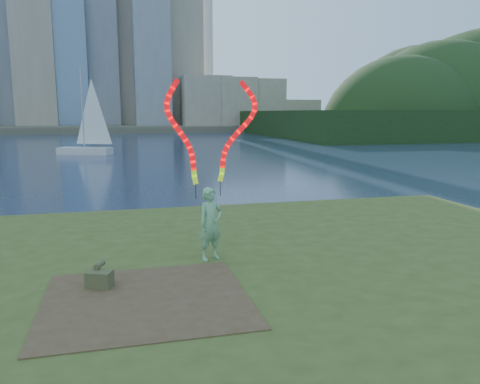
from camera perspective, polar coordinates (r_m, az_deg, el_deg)
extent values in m
plane|color=#1B2944|center=(11.32, -0.74, -9.62)|extent=(320.00, 320.00, 0.00)
cube|color=#39491A|center=(9.02, 3.07, -13.80)|extent=(20.00, 18.00, 0.30)
cube|color=#39491A|center=(9.18, 2.52, -11.65)|extent=(17.00, 15.00, 0.30)
cube|color=#39491A|center=(9.28, 2.17, -9.78)|extent=(14.00, 12.00, 0.30)
cube|color=#47331E|center=(7.77, -11.35, -12.68)|extent=(3.20, 3.00, 0.02)
cube|color=#514B3B|center=(105.46, -12.99, 7.73)|extent=(320.00, 40.00, 1.20)
cube|color=black|center=(90.89, 25.25, 7.67)|extent=(70.00, 42.00, 4.00)
imported|color=#237F2B|center=(9.40, -3.60, -3.89)|extent=(0.64, 0.54, 1.48)
cylinder|color=black|center=(9.19, -5.40, 0.11)|extent=(0.02, 0.02, 0.30)
cylinder|color=black|center=(9.52, -2.43, 0.48)|extent=(0.02, 0.02, 0.30)
cube|color=#3E4421|center=(8.39, -16.74, -10.19)|extent=(0.49, 0.41, 0.30)
cylinder|color=#3E4421|center=(8.51, -16.76, -8.49)|extent=(0.20, 0.29, 0.10)
cube|color=beige|center=(44.54, -18.39, 4.74)|extent=(4.98, 3.34, 0.67)
cylinder|color=gray|center=(44.41, -18.64, 9.53)|extent=(0.13, 0.13, 7.25)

